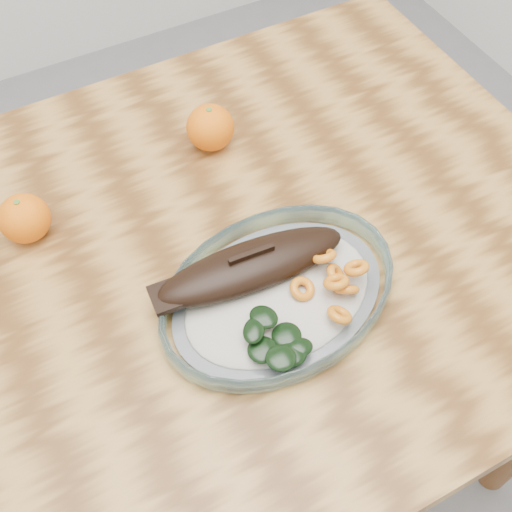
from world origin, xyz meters
name	(u,v)px	position (x,y,z in m)	size (l,w,h in m)	color
ground	(206,455)	(0.00, 0.00, 0.00)	(3.00, 3.00, 0.00)	slate
dining_table	(177,309)	(0.00, 0.00, 0.65)	(1.20, 0.80, 0.75)	#5B3615
plated_meal	(277,290)	(0.10, -0.10, 0.77)	(0.63, 0.63, 0.08)	white
orange_left	(24,218)	(-0.14, 0.14, 0.78)	(0.07, 0.07, 0.07)	#EC4804
orange_right	(210,128)	(0.15, 0.18, 0.79)	(0.07, 0.07, 0.07)	#EC4804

